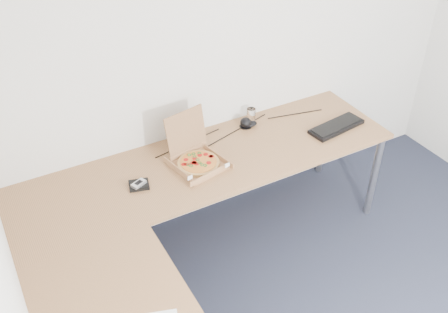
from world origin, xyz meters
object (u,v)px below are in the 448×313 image
desk (192,221)px  drinking_glass (251,115)px  wallet (139,185)px  pizza_box (197,160)px  keyboard (336,127)px

desk → drinking_glass: size_ratio=23.25×
wallet → desk: bearing=-53.3°
pizza_box → desk: bearing=-132.1°
desk → pizza_box: pizza_box is taller
desk → wallet: (-0.15, 0.40, 0.04)m
pizza_box → keyboard: (1.03, -0.09, -0.02)m
drinking_glass → pizza_box: bearing=-154.7°
pizza_box → wallet: size_ratio=2.89×
pizza_box → drinking_glass: (0.55, 0.26, 0.02)m
desk → keyboard: bearing=14.4°
drinking_glass → wallet: bearing=-163.2°
keyboard → wallet: keyboard is taller
drinking_glass → wallet: drinking_glass is taller
pizza_box → keyboard: 1.03m
keyboard → pizza_box: bearing=167.1°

